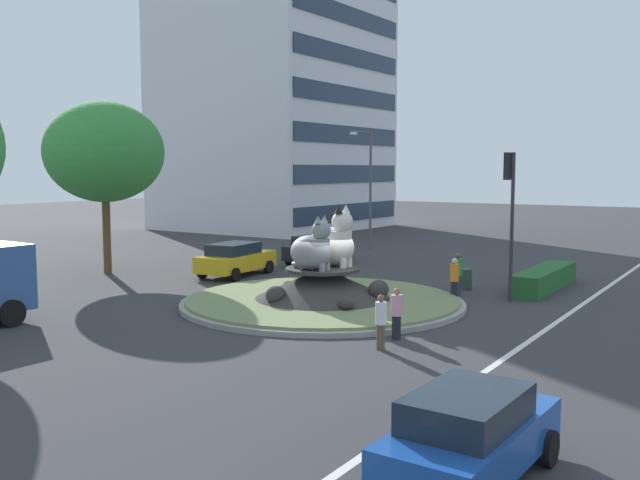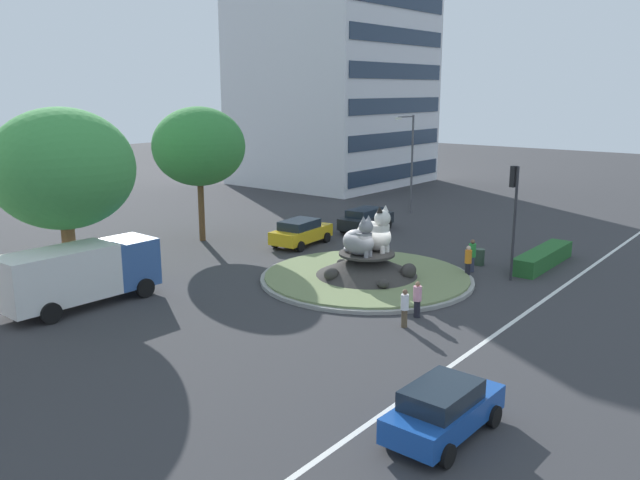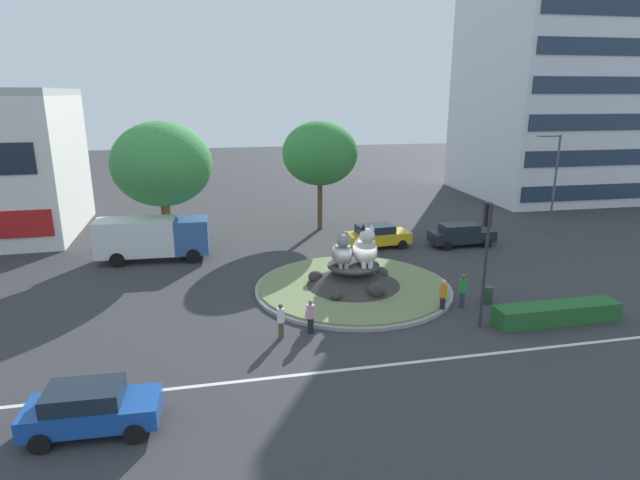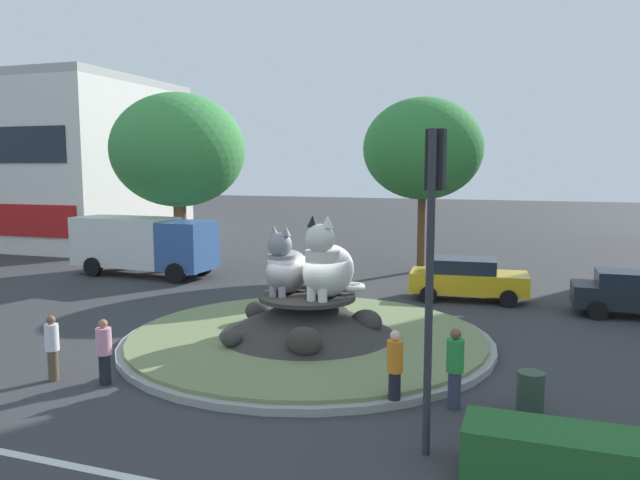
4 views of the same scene
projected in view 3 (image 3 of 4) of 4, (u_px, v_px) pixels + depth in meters
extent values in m
plane|color=#333335|center=(353.00, 289.00, 28.55)|extent=(160.00, 160.00, 0.00)
cube|color=silver|center=(408.00, 363.00, 20.74)|extent=(112.00, 0.20, 0.01)
cylinder|color=gray|center=(353.00, 288.00, 28.52)|extent=(10.77, 10.77, 0.18)
cylinder|color=#707F51|center=(353.00, 285.00, 28.48)|extent=(10.34, 10.34, 0.10)
cone|color=#33302D|center=(353.00, 275.00, 28.31)|extent=(5.14, 5.14, 1.15)
cylinder|color=#33302D|center=(353.00, 266.00, 28.17)|extent=(2.82, 2.82, 0.12)
ellipsoid|color=#33302D|center=(380.00, 273.00, 29.10)|extent=(0.92, 0.89, 0.74)
ellipsoid|color=#33302D|center=(352.00, 269.00, 30.24)|extent=(0.54, 0.57, 0.43)
ellipsoid|color=#33302D|center=(316.00, 277.00, 28.71)|extent=(0.82, 0.72, 0.66)
ellipsoid|color=#33302D|center=(336.00, 296.00, 26.30)|extent=(0.56, 0.55, 0.45)
ellipsoid|color=#33302D|center=(377.00, 290.00, 26.58)|extent=(0.97, 0.70, 0.77)
ellipsoid|color=gray|center=(342.00, 254.00, 27.94)|extent=(1.28, 1.86, 1.29)
cylinder|color=gray|center=(343.00, 253.00, 27.56)|extent=(0.91, 0.91, 0.80)
sphere|color=gray|center=(343.00, 241.00, 27.25)|extent=(0.71, 0.71, 0.71)
torus|color=gray|center=(345.00, 258.00, 28.81)|extent=(0.86, 0.86, 0.16)
cone|color=gray|center=(347.00, 233.00, 27.16)|extent=(0.31, 0.31, 0.29)
cone|color=gray|center=(340.00, 234.00, 27.12)|extent=(0.31, 0.31, 0.29)
cylinder|color=gray|center=(346.00, 266.00, 27.48)|extent=(0.22, 0.22, 0.32)
cylinder|color=gray|center=(341.00, 266.00, 27.44)|extent=(0.22, 0.22, 0.32)
ellipsoid|color=silver|center=(365.00, 251.00, 28.12)|extent=(1.54, 2.20, 1.50)
cylinder|color=silver|center=(366.00, 250.00, 27.68)|extent=(1.08, 1.08, 0.94)
sphere|color=silver|center=(367.00, 236.00, 27.31)|extent=(0.82, 0.82, 0.82)
torus|color=silver|center=(368.00, 256.00, 29.12)|extent=(0.98, 0.98, 0.19)
cone|color=silver|center=(372.00, 227.00, 27.20)|extent=(0.37, 0.37, 0.34)
cone|color=black|center=(363.00, 227.00, 27.16)|extent=(0.37, 0.37, 0.34)
cylinder|color=silver|center=(370.00, 265.00, 27.57)|extent=(0.26, 0.26, 0.37)
cylinder|color=silver|center=(364.00, 265.00, 27.54)|extent=(0.26, 0.26, 0.37)
cylinder|color=#2D2D33|center=(485.00, 267.00, 23.19)|extent=(0.14, 0.14, 5.79)
cube|color=black|center=(488.00, 215.00, 22.76)|extent=(0.34, 0.27, 1.05)
sphere|color=red|center=(488.00, 207.00, 22.75)|extent=(0.18, 0.18, 0.18)
sphere|color=#392706|center=(487.00, 214.00, 22.83)|extent=(0.18, 0.18, 0.18)
sphere|color=black|center=(486.00, 221.00, 22.92)|extent=(0.18, 0.18, 0.18)
cube|color=silver|center=(560.00, 70.00, 52.32)|extent=(16.75, 15.72, 25.35)
cube|color=#233347|center=(597.00, 192.00, 48.02)|extent=(15.48, 0.39, 1.44)
cube|color=#233347|center=(602.00, 158.00, 47.15)|extent=(15.48, 0.39, 1.44)
cube|color=#233347|center=(607.00, 122.00, 46.29)|extent=(15.48, 0.39, 1.44)
cube|color=#233347|center=(613.00, 85.00, 45.43)|extent=(15.48, 0.39, 1.44)
cube|color=#233347|center=(619.00, 47.00, 44.56)|extent=(15.48, 0.39, 1.44)
cube|color=#233347|center=(625.00, 7.00, 43.70)|extent=(15.48, 0.39, 1.44)
cube|color=#235B28|center=(557.00, 313.00, 24.33)|extent=(6.13, 1.20, 0.90)
cylinder|color=brown|center=(320.00, 206.00, 40.74)|extent=(0.38, 0.38, 3.68)
ellipsoid|color=#337F38|center=(320.00, 153.00, 39.61)|extent=(5.76, 5.76, 4.90)
cylinder|color=brown|center=(167.00, 227.00, 35.18)|extent=(0.62, 0.62, 3.32)
ellipsoid|color=#3D8E42|center=(162.00, 164.00, 34.02)|extent=(6.53, 6.53, 5.55)
cylinder|color=#4C4C51|center=(554.00, 187.00, 38.16)|extent=(0.16, 0.16, 7.54)
cylinder|color=#4C4C51|center=(548.00, 136.00, 37.05)|extent=(1.89, 0.27, 0.10)
cube|color=silver|center=(536.00, 138.00, 36.97)|extent=(0.50, 0.24, 0.16)
cylinder|color=black|center=(311.00, 325.00, 23.25)|extent=(0.27, 0.27, 0.73)
cylinder|color=pink|center=(310.00, 311.00, 23.06)|extent=(0.36, 0.36, 0.64)
sphere|color=#936B4C|center=(310.00, 302.00, 22.95)|extent=(0.21, 0.21, 0.21)
cylinder|color=brown|center=(281.00, 330.00, 22.80)|extent=(0.24, 0.24, 0.74)
cylinder|color=silver|center=(281.00, 315.00, 22.61)|extent=(0.33, 0.33, 0.65)
sphere|color=brown|center=(281.00, 306.00, 22.49)|extent=(0.21, 0.21, 0.21)
cylinder|color=#33384C|center=(462.00, 300.00, 26.04)|extent=(0.28, 0.28, 0.82)
cylinder|color=#288C38|center=(463.00, 285.00, 25.83)|extent=(0.37, 0.37, 0.71)
sphere|color=brown|center=(464.00, 276.00, 25.70)|extent=(0.23, 0.23, 0.23)
cylinder|color=black|center=(442.00, 305.00, 25.46)|extent=(0.26, 0.26, 0.79)
cylinder|color=orange|center=(443.00, 291.00, 25.26)|extent=(0.35, 0.35, 0.69)
sphere|color=beige|center=(444.00, 282.00, 25.14)|extent=(0.23, 0.23, 0.23)
cube|color=black|center=(462.00, 236.00, 36.55)|extent=(4.59, 1.82, 0.75)
cube|color=#19232D|center=(459.00, 228.00, 36.33)|extent=(2.58, 1.56, 0.49)
cylinder|color=black|center=(474.00, 237.00, 37.78)|extent=(0.65, 0.24, 0.64)
cylinder|color=black|center=(487.00, 243.00, 36.18)|extent=(0.65, 0.24, 0.64)
cylinder|color=black|center=(436.00, 239.00, 37.12)|extent=(0.65, 0.24, 0.64)
cylinder|color=black|center=(447.00, 246.00, 35.52)|extent=(0.65, 0.24, 0.64)
cube|color=gold|center=(378.00, 238.00, 36.15)|extent=(4.55, 2.24, 0.77)
cube|color=#19232D|center=(375.00, 229.00, 35.91)|extent=(2.60, 1.85, 0.53)
cylinder|color=black|center=(391.00, 238.00, 37.52)|extent=(0.66, 0.28, 0.64)
cylinder|color=black|center=(402.00, 245.00, 35.81)|extent=(0.66, 0.28, 0.64)
cylinder|color=black|center=(353.00, 241.00, 36.70)|extent=(0.66, 0.28, 0.64)
cylinder|color=black|center=(363.00, 248.00, 34.99)|extent=(0.66, 0.28, 0.64)
cube|color=#19479E|center=(93.00, 412.00, 16.40)|extent=(4.16, 1.86, 0.71)
cube|color=#19232D|center=(84.00, 395.00, 16.19)|extent=(2.35, 1.59, 0.55)
cylinder|color=black|center=(143.00, 402.00, 17.53)|extent=(0.65, 0.24, 0.64)
cylinder|color=black|center=(134.00, 434.00, 15.91)|extent=(0.65, 0.24, 0.64)
cylinder|color=black|center=(58.00, 410.00, 17.08)|extent=(0.65, 0.24, 0.64)
cylinder|color=black|center=(40.00, 444.00, 15.46)|extent=(0.65, 0.24, 0.64)
cube|color=#335693|center=(192.00, 235.00, 33.56)|extent=(2.18, 2.28, 2.20)
cube|color=silver|center=(136.00, 237.00, 32.99)|extent=(4.97, 2.39, 2.29)
cylinder|color=black|center=(195.00, 247.00, 34.91)|extent=(0.91, 0.34, 0.90)
cylinder|color=black|center=(193.00, 256.00, 32.83)|extent=(0.91, 0.34, 0.90)
cylinder|color=black|center=(124.00, 250.00, 34.17)|extent=(0.91, 0.34, 0.90)
cylinder|color=black|center=(117.00, 260.00, 32.09)|extent=(0.91, 0.34, 0.90)
cylinder|color=#2D4233|center=(487.00, 295.00, 26.58)|extent=(0.56, 0.56, 0.90)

